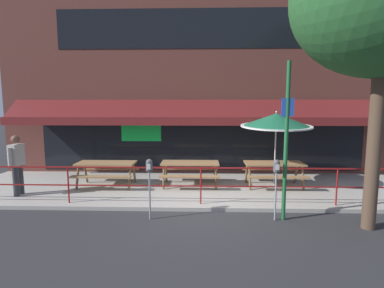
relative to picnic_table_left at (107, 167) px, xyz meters
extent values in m
plane|color=#2D2D30|center=(2.97, -1.95, -0.71)|extent=(120.00, 120.00, 0.00)
cube|color=#ADA89E|center=(2.97, 0.05, -0.66)|extent=(15.00, 4.00, 0.10)
cube|color=brown|center=(2.97, 2.30, 3.03)|extent=(15.00, 0.50, 7.48)
cube|color=black|center=(2.97, 2.04, 4.68)|extent=(10.50, 0.02, 1.40)
cube|color=black|center=(2.97, 2.04, 0.64)|extent=(12.00, 0.02, 2.30)
cube|color=#19D84C|center=(0.72, 2.02, 0.94)|extent=(1.50, 0.02, 0.70)
cube|color=maroon|center=(2.97, 1.50, 1.79)|extent=(13.80, 0.92, 0.70)
cube|color=maroon|center=(2.97, 0.99, 1.39)|extent=(13.80, 0.08, 0.28)
cylinder|color=maroon|center=(-0.48, -1.65, -0.13)|extent=(0.04, 0.04, 0.95)
cylinder|color=maroon|center=(2.97, -1.65, -0.13)|extent=(0.04, 0.04, 0.95)
cylinder|color=maroon|center=(6.42, -1.65, -0.13)|extent=(0.04, 0.04, 0.95)
cube|color=maroon|center=(2.97, -1.65, 0.34)|extent=(13.80, 0.04, 0.04)
cube|color=maroon|center=(2.97, -1.65, -0.13)|extent=(13.80, 0.03, 0.03)
cube|color=#997047|center=(0.00, 0.00, 0.13)|extent=(1.80, 0.80, 0.05)
cube|color=#997047|center=(0.00, -0.58, -0.17)|extent=(1.80, 0.26, 0.04)
cube|color=#997047|center=(0.00, 0.58, -0.17)|extent=(1.80, 0.26, 0.04)
cylinder|color=brown|center=(0.80, -0.32, -0.24)|extent=(0.07, 0.30, 0.73)
cylinder|color=brown|center=(0.80, 0.32, -0.24)|extent=(0.07, 0.30, 0.73)
cylinder|color=brown|center=(-0.80, -0.32, -0.24)|extent=(0.07, 0.30, 0.73)
cylinder|color=brown|center=(-0.80, 0.32, -0.24)|extent=(0.07, 0.30, 0.73)
cube|color=#997047|center=(2.63, 0.11, 0.13)|extent=(1.80, 0.80, 0.05)
cube|color=#997047|center=(2.63, -0.47, -0.17)|extent=(1.80, 0.26, 0.04)
cube|color=#997047|center=(2.63, 0.69, -0.17)|extent=(1.80, 0.26, 0.04)
cylinder|color=brown|center=(3.43, -0.21, -0.24)|extent=(0.07, 0.30, 0.73)
cylinder|color=brown|center=(3.43, 0.43, -0.24)|extent=(0.07, 0.30, 0.73)
cylinder|color=brown|center=(1.83, -0.21, -0.24)|extent=(0.07, 0.30, 0.73)
cylinder|color=brown|center=(1.83, 0.43, -0.24)|extent=(0.07, 0.30, 0.73)
cube|color=#997047|center=(5.25, 0.11, 0.13)|extent=(1.80, 0.80, 0.05)
cube|color=#997047|center=(5.25, -0.47, -0.17)|extent=(1.80, 0.26, 0.04)
cube|color=#997047|center=(5.25, 0.69, -0.17)|extent=(1.80, 0.26, 0.04)
cylinder|color=brown|center=(6.05, -0.20, -0.24)|extent=(0.07, 0.30, 0.73)
cylinder|color=brown|center=(6.05, 0.43, -0.24)|extent=(0.07, 0.30, 0.73)
cylinder|color=brown|center=(4.45, -0.20, -0.24)|extent=(0.07, 0.30, 0.73)
cylinder|color=brown|center=(4.45, 0.43, -0.24)|extent=(0.07, 0.30, 0.73)
cylinder|color=#B7B2A8|center=(5.25, 0.04, 0.54)|extent=(0.04, 0.04, 2.30)
cone|color=#1E6B47|center=(5.25, 0.04, 1.49)|extent=(2.10, 2.12, 0.52)
cylinder|color=white|center=(5.25, 0.04, 1.30)|extent=(2.14, 2.14, 0.16)
sphere|color=#B7B2A8|center=(5.25, 0.04, 1.73)|extent=(0.07, 0.07, 0.07)
cylinder|color=#333338|center=(-2.19, -0.93, -0.18)|extent=(0.15, 0.15, 0.86)
cylinder|color=#333338|center=(-2.21, -1.13, -0.18)|extent=(0.15, 0.15, 0.86)
cube|color=#B2ADA3|center=(-2.20, -1.03, 0.55)|extent=(0.28, 0.42, 0.60)
cylinder|color=#B2ADA3|center=(-2.17, -0.77, 0.52)|extent=(0.10, 0.10, 0.54)
cylinder|color=#B2ADA3|center=(-2.23, -1.29, 0.52)|extent=(0.10, 0.10, 0.54)
sphere|color=brown|center=(-2.20, -1.03, 0.99)|extent=(0.22, 0.22, 0.22)
cylinder|color=gray|center=(1.79, -2.48, -0.13)|extent=(0.04, 0.04, 1.15)
cylinder|color=#4C4C51|center=(1.79, -2.48, 0.54)|extent=(0.15, 0.15, 0.20)
sphere|color=#4C4C51|center=(1.79, -2.48, 0.64)|extent=(0.14, 0.14, 0.14)
cube|color=silver|center=(1.79, -2.56, 0.55)|extent=(0.08, 0.01, 0.13)
cylinder|color=gray|center=(4.68, -2.45, -0.13)|extent=(0.04, 0.04, 1.15)
cylinder|color=#4C4C51|center=(4.68, -2.45, 0.54)|extent=(0.15, 0.15, 0.20)
sphere|color=#4C4C51|center=(4.68, -2.45, 0.64)|extent=(0.14, 0.14, 0.14)
cube|color=silver|center=(4.68, -2.53, 0.55)|extent=(0.08, 0.01, 0.13)
cylinder|color=#1E6033|center=(4.88, -2.40, 1.09)|extent=(0.09, 0.09, 3.60)
cube|color=blue|center=(4.88, -2.42, 1.89)|extent=(0.28, 0.02, 0.40)
cylinder|color=brown|center=(6.58, -2.85, 1.06)|extent=(0.28, 0.28, 3.54)
camera|label=1|loc=(2.96, -9.14, 1.91)|focal=28.00mm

